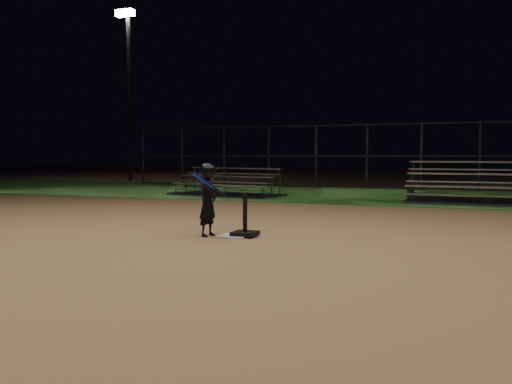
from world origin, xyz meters
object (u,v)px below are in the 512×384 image
Objects in this scene: batting_tee at (245,228)px; child_batter at (208,197)px; bleacher_left at (226,190)px; light_pole_left at (128,80)px; home_plate at (234,236)px; bleacher_right at (495,195)px.

child_batter reaches higher than batting_tee.
bleacher_left is 11.87m from light_pole_left.
batting_tee is 0.57× the size of child_batter.
child_batter is at bearing -165.93° from home_plate.
bleacher_left is (-3.85, 7.88, 0.04)m from batting_tee.
home_plate is 8.76m from bleacher_left.
home_plate is at bearing -117.19° from bleacher_right.
light_pole_left is (-12.17, 14.88, 4.80)m from batting_tee.
light_pole_left is (-12.00, 14.94, 4.93)m from home_plate.
child_batter is 0.14× the size of light_pole_left.
child_batter is (-0.40, -0.10, 0.61)m from home_plate.
home_plate is at bearing -52.50° from bleacher_left.
bleacher_right is (4.26, 7.92, 0.22)m from home_plate.
home_plate is 0.10× the size of bleacher_right.
light_pole_left is at bearing 157.72° from bleacher_right.
bleacher_right reaches higher than batting_tee.
light_pole_left is (-8.32, 7.00, 4.76)m from bleacher_left.
bleacher_right is (4.66, 8.02, -0.39)m from child_batter.
bleacher_right is 0.56× the size of light_pole_left.
light_pole_left is (-16.26, 7.02, 4.71)m from bleacher_right.
bleacher_right is at bearing -23.35° from light_pole_left.
home_plate is 0.22m from batting_tee.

